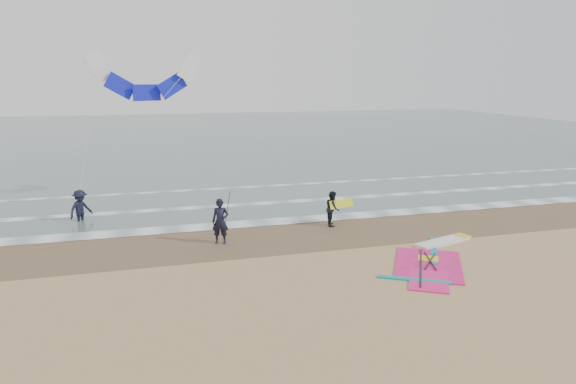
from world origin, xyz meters
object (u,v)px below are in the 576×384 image
object	(u,v)px
person_standing	(220,221)
person_walking	(333,208)
surf_kite	(146,80)
person_wading	(80,202)
windsurf_rig	(434,258)

from	to	relation	value
person_standing	person_walking	size ratio (longest dim) A/B	1.17
person_standing	surf_kite	world-z (taller)	surf_kite
person_walking	surf_kite	distance (m)	12.56
person_standing	surf_kite	bearing A→B (deg)	124.74
person_wading	surf_kite	world-z (taller)	surf_kite
person_standing	surf_kite	xyz separation A→B (m)	(-2.63, 8.87, 5.76)
windsurf_rig	person_wading	size ratio (longest dim) A/B	3.06
person_walking	person_wading	bearing A→B (deg)	85.70
person_standing	person_wading	size ratio (longest dim) A/B	1.01
windsurf_rig	person_walking	world-z (taller)	person_walking
person_walking	person_wading	world-z (taller)	person_wading
person_walking	person_wading	xyz separation A→B (m)	(-11.55, 3.90, 0.13)
person_wading	surf_kite	size ratio (longest dim) A/B	0.27
person_walking	windsurf_rig	bearing A→B (deg)	-143.81
person_standing	windsurf_rig	bearing A→B (deg)	-9.93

